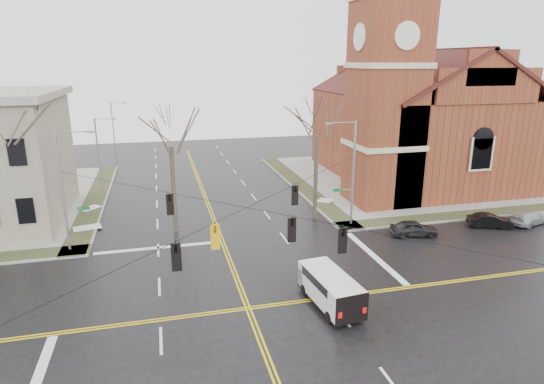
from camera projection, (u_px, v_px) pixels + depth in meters
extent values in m
plane|color=black|center=(248.00, 308.00, 26.53)|extent=(120.00, 120.00, 0.00)
cube|color=gray|center=(408.00, 178.00, 55.68)|extent=(30.00, 30.00, 0.15)
cube|color=#2E361D|center=(301.00, 185.00, 52.41)|extent=(2.00, 30.00, 0.02)
cube|color=#2E361D|center=(485.00, 212.00, 42.81)|extent=(30.00, 2.00, 0.02)
cube|color=#2E361D|center=(95.00, 199.00, 47.13)|extent=(2.00, 30.00, 0.02)
cube|color=gold|center=(246.00, 308.00, 26.50)|extent=(0.12, 100.00, 0.01)
cube|color=gold|center=(250.00, 308.00, 26.56)|extent=(0.12, 100.00, 0.01)
cube|color=gold|center=(249.00, 309.00, 26.42)|extent=(100.00, 0.12, 0.01)
cube|color=gold|center=(248.00, 307.00, 26.64)|extent=(100.00, 0.12, 0.01)
cube|color=silver|center=(158.00, 248.00, 35.13)|extent=(9.50, 0.50, 0.01)
cube|color=silver|center=(374.00, 256.00, 33.66)|extent=(0.50, 9.50, 0.01)
cube|color=brown|center=(386.00, 103.00, 43.58)|extent=(6.00, 6.00, 20.00)
cylinder|color=silver|center=(407.00, 36.00, 39.07)|extent=(2.40, 0.15, 2.40)
cylinder|color=silver|center=(360.00, 37.00, 41.20)|extent=(0.15, 2.40, 2.40)
cube|color=brown|center=(414.00, 137.00, 55.48)|extent=(18.00, 24.00, 10.00)
cube|color=brown|center=(365.00, 175.00, 48.50)|extent=(2.00, 5.00, 4.40)
cylinder|color=gray|center=(353.00, 174.00, 38.66)|extent=(0.20, 0.20, 9.00)
cylinder|color=gray|center=(346.00, 190.00, 38.89)|extent=(1.20, 0.06, 0.06)
cube|color=#0E5628|center=(338.00, 190.00, 38.73)|extent=(0.90, 0.04, 0.25)
cylinder|color=gray|center=(342.00, 123.00, 37.15)|extent=(2.40, 0.08, 0.08)
cube|color=gray|center=(329.00, 124.00, 36.88)|extent=(0.50, 0.22, 0.15)
cylinder|color=gray|center=(62.00, 192.00, 33.24)|extent=(0.20, 0.20, 9.00)
cylinder|color=gray|center=(73.00, 209.00, 33.75)|extent=(1.20, 0.06, 0.06)
cube|color=#0E5628|center=(83.00, 208.00, 33.92)|extent=(0.90, 0.04, 0.25)
cylinder|color=gray|center=(73.00, 132.00, 32.30)|extent=(2.40, 0.08, 0.08)
cube|color=gray|center=(91.00, 132.00, 32.59)|extent=(0.50, 0.22, 0.15)
cylinder|color=black|center=(246.00, 208.00, 24.81)|extent=(23.02, 23.02, 0.03)
cylinder|color=black|center=(246.00, 208.00, 24.81)|extent=(23.02, 23.02, 0.03)
imported|color=black|center=(176.00, 257.00, 20.35)|extent=(0.21, 0.26, 1.30)
imported|color=black|center=(295.00, 195.00, 29.68)|extent=(0.21, 0.26, 1.30)
imported|color=#EAAE0D|center=(215.00, 237.00, 22.68)|extent=(0.21, 0.26, 1.30)
imported|color=black|center=(170.00, 204.00, 27.80)|extent=(0.21, 0.26, 1.30)
imported|color=black|center=(343.00, 240.00, 22.23)|extent=(0.21, 0.26, 1.30)
imported|color=black|center=(292.00, 230.00, 23.62)|extent=(0.21, 0.26, 1.30)
cylinder|color=gray|center=(98.00, 155.00, 48.92)|extent=(0.16, 0.16, 8.00)
cylinder|color=gray|center=(104.00, 119.00, 48.07)|extent=(2.00, 0.07, 0.07)
cube|color=gray|center=(114.00, 119.00, 48.32)|extent=(0.45, 0.20, 0.13)
cylinder|color=gray|center=(113.00, 129.00, 67.54)|extent=(0.16, 0.16, 8.00)
cylinder|color=gray|center=(118.00, 103.00, 66.69)|extent=(2.00, 0.07, 0.07)
cube|color=gray|center=(125.00, 103.00, 66.94)|extent=(0.45, 0.20, 0.13)
cube|color=silver|center=(330.00, 288.00, 26.54)|extent=(2.47, 5.22, 1.62)
cube|color=silver|center=(315.00, 276.00, 28.49)|extent=(2.03, 1.06, 1.14)
cube|color=black|center=(313.00, 266.00, 28.65)|extent=(1.76, 0.30, 0.76)
cube|color=black|center=(329.00, 278.00, 26.57)|extent=(2.32, 3.61, 0.52)
cube|color=#B70C0A|center=(340.00, 315.00, 24.03)|extent=(0.23, 0.09, 0.32)
cube|color=#B70C0A|center=(364.00, 310.00, 24.53)|extent=(0.23, 0.09, 0.32)
cube|color=black|center=(330.00, 301.00, 26.77)|extent=(2.52, 5.27, 0.10)
cylinder|color=black|center=(305.00, 290.00, 27.97)|extent=(0.32, 0.71, 0.69)
cylinder|color=black|center=(330.00, 285.00, 28.56)|extent=(0.32, 0.71, 0.69)
cylinder|color=black|center=(330.00, 317.00, 24.97)|extent=(0.32, 0.71, 0.69)
cylinder|color=black|center=(357.00, 311.00, 25.55)|extent=(0.32, 0.71, 0.69)
imported|color=black|center=(414.00, 228.00, 37.37)|extent=(4.08, 2.28, 1.31)
imported|color=black|center=(490.00, 221.00, 39.28)|extent=(3.88, 2.50, 1.21)
imported|color=#B3B3B6|center=(529.00, 217.00, 40.14)|extent=(4.66, 2.97, 1.26)
cylinder|color=#3A3024|center=(27.00, 194.00, 34.59)|extent=(0.36, 0.36, 8.05)
cylinder|color=#3A3024|center=(174.00, 189.00, 37.67)|extent=(0.36, 0.36, 7.09)
cylinder|color=#3A3024|center=(316.00, 178.00, 40.41)|extent=(0.36, 0.36, 7.51)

